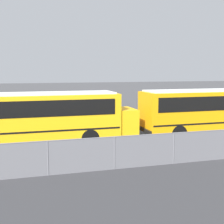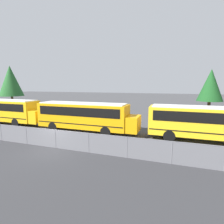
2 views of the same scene
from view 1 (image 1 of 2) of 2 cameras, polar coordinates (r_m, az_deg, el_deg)
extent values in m
cylinder|color=slate|center=(14.16, -11.64, -8.31)|extent=(0.07, 0.07, 1.57)
cylinder|color=slate|center=(14.71, 0.46, -7.54)|extent=(0.07, 0.07, 1.57)
cylinder|color=slate|center=(15.84, 11.21, -6.57)|extent=(0.07, 0.07, 1.57)
cube|color=yellow|center=(19.45, -14.01, -0.74)|extent=(10.29, 2.47, 2.64)
cube|color=black|center=(19.37, -14.06, 0.95)|extent=(9.47, 2.51, 0.95)
cube|color=black|center=(19.57, -13.94, -2.88)|extent=(10.09, 2.50, 0.10)
cube|color=yellow|center=(20.58, 2.29, -1.55)|extent=(1.23, 2.27, 1.58)
cube|color=silver|center=(19.30, -14.14, 3.28)|extent=(9.78, 2.22, 0.10)
cylinder|color=black|center=(21.13, -5.34, -3.51)|extent=(1.10, 0.28, 1.10)
cylinder|color=black|center=(18.99, -4.03, -4.78)|extent=(1.10, 0.28, 1.10)
cube|color=orange|center=(23.13, 17.84, 0.43)|extent=(10.29, 2.47, 2.64)
cube|color=black|center=(23.07, 17.90, 1.86)|extent=(9.47, 2.51, 0.95)
cube|color=black|center=(23.23, 17.76, -1.37)|extent=(10.09, 2.50, 0.10)
cube|color=black|center=(20.86, 5.79, -3.25)|extent=(0.12, 2.47, 0.24)
cube|color=silver|center=(23.01, 17.98, 3.82)|extent=(9.78, 2.22, 0.10)
cylinder|color=black|center=(22.69, 9.42, -2.80)|extent=(1.10, 0.28, 1.10)
cylinder|color=black|center=(20.75, 12.10, -3.86)|extent=(1.10, 0.28, 1.10)
camera|label=2|loc=(22.45, 69.22, 4.30)|focal=28.00mm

